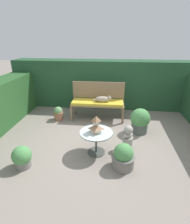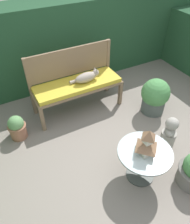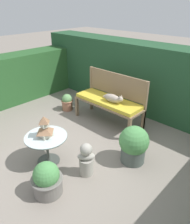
# 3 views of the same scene
# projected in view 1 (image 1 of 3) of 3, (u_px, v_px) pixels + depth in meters

# --- Properties ---
(ground) EXTENTS (30.00, 30.00, 0.00)m
(ground) POSITION_uv_depth(u_px,v_px,m) (101.00, 140.00, 4.27)
(ground) COLOR gray
(foliage_hedge_back) EXTENTS (6.40, 0.75, 1.61)m
(foliage_hedge_back) POSITION_uv_depth(u_px,v_px,m) (106.00, 84.00, 6.14)
(foliage_hedge_back) COLOR #234C2D
(foliage_hedge_back) RESTS_ON ground
(garden_bench) EXTENTS (1.57, 0.55, 0.57)m
(garden_bench) POSITION_uv_depth(u_px,v_px,m) (98.00, 104.00, 5.21)
(garden_bench) COLOR #7F664C
(garden_bench) RESTS_ON ground
(bench_backrest) EXTENTS (1.57, 0.06, 1.09)m
(bench_backrest) POSITION_uv_depth(u_px,v_px,m) (98.00, 92.00, 5.33)
(bench_backrest) COLOR #7F664C
(bench_backrest) RESTS_ON ground
(cat) EXTENTS (0.54, 0.20, 0.21)m
(cat) POSITION_uv_depth(u_px,v_px,m) (103.00, 99.00, 5.09)
(cat) COLOR #A89989
(cat) RESTS_ON garden_bench
(patio_table) EXTENTS (0.69, 0.69, 0.51)m
(patio_table) POSITION_uv_depth(u_px,v_px,m) (96.00, 136.00, 3.66)
(patio_table) COLOR #424742
(patio_table) RESTS_ON ground
(pagoda_birdhouse) EXTENTS (0.25, 0.25, 0.37)m
(pagoda_birdhouse) POSITION_uv_depth(u_px,v_px,m) (96.00, 125.00, 3.56)
(pagoda_birdhouse) COLOR beige
(pagoda_birdhouse) RESTS_ON patio_table
(garden_bust) EXTENTS (0.30, 0.30, 0.56)m
(garden_bust) POSITION_uv_depth(u_px,v_px,m) (128.00, 138.00, 3.87)
(garden_bust) COLOR #A39E93
(garden_bust) RESTS_ON ground
(potted_plant_bench_right) EXTENTS (0.37, 0.37, 0.45)m
(potted_plant_bench_right) POSITION_uv_depth(u_px,v_px,m) (22.00, 157.00, 3.31)
(potted_plant_bench_right) COLOR slate
(potted_plant_bench_right) RESTS_ON ground
(potted_plant_patio_mid) EXTENTS (0.46, 0.46, 0.51)m
(potted_plant_patio_mid) POSITION_uv_depth(u_px,v_px,m) (123.00, 157.00, 3.30)
(potted_plant_patio_mid) COLOR slate
(potted_plant_patio_mid) RESTS_ON ground
(potted_plant_table_near) EXTENTS (0.50, 0.50, 0.66)m
(potted_plant_table_near) POSITION_uv_depth(u_px,v_px,m) (140.00, 121.00, 4.50)
(potted_plant_table_near) COLOR #4C5651
(potted_plant_table_near) RESTS_ON ground
(potted_plant_hedge_corner) EXTENTS (0.29, 0.29, 0.42)m
(potted_plant_hedge_corner) POSITION_uv_depth(u_px,v_px,m) (58.00, 113.00, 5.25)
(potted_plant_hedge_corner) COLOR #9E664C
(potted_plant_hedge_corner) RESTS_ON ground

